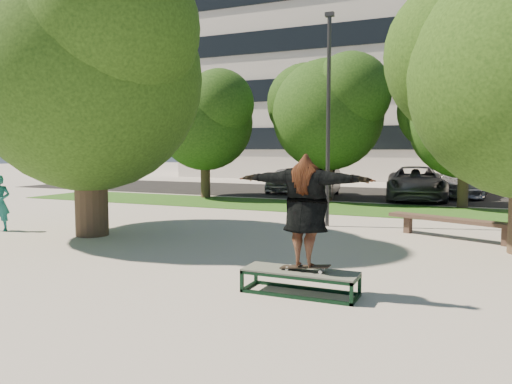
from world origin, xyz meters
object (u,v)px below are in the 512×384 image
at_px(car_grey, 416,183).
at_px(car_silver_b, 464,181).
at_px(grind_box, 300,282).
at_px(tree_left, 87,65).
at_px(bench, 454,222).
at_px(lamppost, 328,118).
at_px(car_silver_a, 286,180).
at_px(car_dark, 319,181).

distance_m(car_grey, car_silver_b, 3.18).
bearing_deg(grind_box, car_silver_b, 84.00).
distance_m(tree_left, car_grey, 15.01).
xyz_separation_m(bench, car_grey, (-1.98, 9.70, 0.29)).
bearing_deg(lamppost, car_silver_b, 73.41).
height_order(grind_box, car_silver_b, car_silver_b).
height_order(tree_left, lamppost, tree_left).
bearing_deg(car_silver_a, car_grey, -18.42).
height_order(grind_box, car_grey, car_grey).
distance_m(tree_left, grind_box, 8.52).
distance_m(lamppost, bench, 4.47).
bearing_deg(car_silver_a, car_silver_b, 0.92).
relative_size(car_silver_a, car_grey, 0.72).
height_order(tree_left, car_silver_a, tree_left).
relative_size(tree_left, car_silver_b, 1.38).
distance_m(car_dark, car_silver_b, 6.90).
bearing_deg(car_grey, lamppost, -107.56).
xyz_separation_m(car_grey, car_silver_b, (1.93, 2.53, 0.01)).
height_order(bench, car_silver_a, car_silver_a).
bearing_deg(car_dark, lamppost, -81.04).
bearing_deg(bench, lamppost, -169.45).
distance_m(tree_left, lamppost, 6.70).
bearing_deg(car_silver_b, lamppost, -103.35).
bearing_deg(tree_left, grind_box, -23.24).
bearing_deg(lamppost, bench, -11.92).
xyz_separation_m(lamppost, bench, (3.48, -0.74, -2.71)).
bearing_deg(car_silver_a, car_dark, -44.51).
bearing_deg(car_silver_b, bench, -86.50).
bearing_deg(car_grey, grind_box, -98.06).
bearing_deg(car_grey, car_dark, 178.13).
bearing_deg(bench, car_silver_b, 112.74).
height_order(lamppost, car_silver_a, lamppost).
height_order(lamppost, car_grey, lamppost).
bearing_deg(car_grey, car_silver_a, 160.69).
height_order(car_silver_a, car_silver_b, car_silver_b).
relative_size(grind_box, car_silver_b, 0.35).
xyz_separation_m(tree_left, car_silver_a, (0.16, 14.19, -3.77)).
bearing_deg(car_silver_a, lamppost, -70.65).
bearing_deg(grind_box, tree_left, 156.76).
distance_m(car_silver_a, car_dark, 2.94).
distance_m(grind_box, car_silver_b, 18.43).
distance_m(lamppost, grind_box, 7.59).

